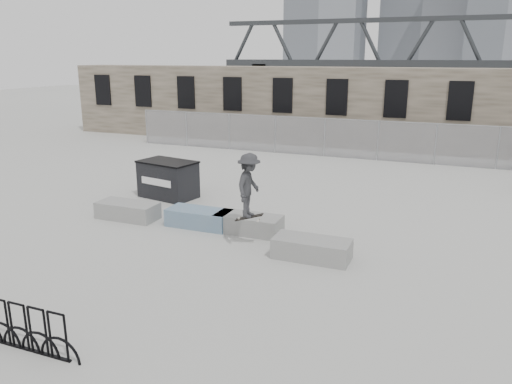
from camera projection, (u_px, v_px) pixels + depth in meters
ground at (220, 231)px, 15.17m from camera, size 120.00×120.00×0.00m
stone_wall at (341, 107)px, 29.10m from camera, size 36.00×2.58×4.50m
chainlink_fence at (324, 137)px, 26.08m from camera, size 22.06×0.06×2.02m
planter_far_left at (128, 210)px, 16.23m from camera, size 2.00×0.90×0.54m
planter_center_left at (199, 217)px, 15.50m from camera, size 2.00×0.90×0.54m
planter_center_right at (248, 223)px, 14.94m from camera, size 2.00×0.90×0.54m
planter_offset at (312, 248)px, 13.02m from camera, size 2.00×0.90×0.54m
dumpster at (168, 179)px, 18.58m from camera, size 2.31×1.67×1.38m
bike_rack at (0, 322)px, 9.11m from camera, size 3.59×0.07×0.90m
truss_bridge at (496, 64)px, 59.65m from camera, size 70.00×3.00×9.80m
skateboarder at (249, 185)px, 13.45m from camera, size 0.80×1.15×1.91m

